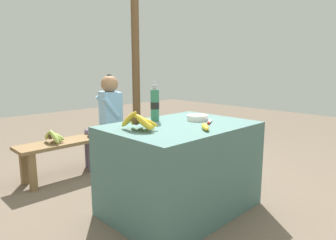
# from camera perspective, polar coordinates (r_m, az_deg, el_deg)

# --- Properties ---
(ground_plane) EXTENTS (12.00, 12.00, 0.00)m
(ground_plane) POSITION_cam_1_polar(r_m,az_deg,el_deg) (2.64, 2.28, -16.51)
(ground_plane) COLOR brown
(market_counter) EXTENTS (1.17, 0.85, 0.73)m
(market_counter) POSITION_cam_1_polar(r_m,az_deg,el_deg) (2.49, 2.34, -9.04)
(market_counter) COLOR #4C706B
(market_counter) RESTS_ON ground_plane
(banana_bunch_ripe) EXTENTS (0.21, 0.31, 0.16)m
(banana_bunch_ripe) POSITION_cam_1_polar(r_m,az_deg,el_deg) (2.16, -5.44, -0.15)
(banana_bunch_ripe) COLOR #4C381E
(banana_bunch_ripe) RESTS_ON market_counter
(serving_bowl) EXTENTS (0.19, 0.19, 0.05)m
(serving_bowl) POSITION_cam_1_polar(r_m,az_deg,el_deg) (2.58, 5.62, 0.56)
(serving_bowl) COLOR white
(serving_bowl) RESTS_ON market_counter
(water_bottle) EXTENTS (0.07, 0.07, 0.34)m
(water_bottle) POSITION_cam_1_polar(r_m,az_deg,el_deg) (2.52, -2.52, 2.93)
(water_bottle) COLOR #337556
(water_bottle) RESTS_ON market_counter
(loose_banana_front) EXTENTS (0.16, 0.17, 0.04)m
(loose_banana_front) POSITION_cam_1_polar(r_m,az_deg,el_deg) (2.20, 7.11, -1.29)
(loose_banana_front) COLOR gold
(loose_banana_front) RESTS_ON market_counter
(knife) EXTENTS (0.17, 0.12, 0.02)m
(knife) POSITION_cam_1_polar(r_m,az_deg,el_deg) (2.45, 7.81, -0.43)
(knife) COLOR #BCBCC1
(knife) RESTS_ON market_counter
(wooden_bench) EXTENTS (1.53, 0.32, 0.40)m
(wooden_bench) POSITION_cam_1_polar(r_m,az_deg,el_deg) (3.50, -15.03, -4.13)
(wooden_bench) COLOR brown
(wooden_bench) RESTS_ON ground_plane
(seated_vendor) EXTENTS (0.47, 0.43, 1.10)m
(seated_vendor) POSITION_cam_1_polar(r_m,az_deg,el_deg) (3.56, -11.57, 1.00)
(seated_vendor) COLOR #564C60
(seated_vendor) RESTS_ON ground_plane
(banana_bunch_green) EXTENTS (0.18, 0.29, 0.15)m
(banana_bunch_green) POSITION_cam_1_polar(r_m,az_deg,el_deg) (3.30, -20.96, -2.88)
(banana_bunch_green) COLOR #4C381E
(banana_bunch_green) RESTS_ON wooden_bench
(support_post_far) EXTENTS (0.11, 0.11, 2.62)m
(support_post_far) POSITION_cam_1_polar(r_m,az_deg,el_deg) (4.23, -6.19, 11.82)
(support_post_far) COLOR brown
(support_post_far) RESTS_ON ground_plane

